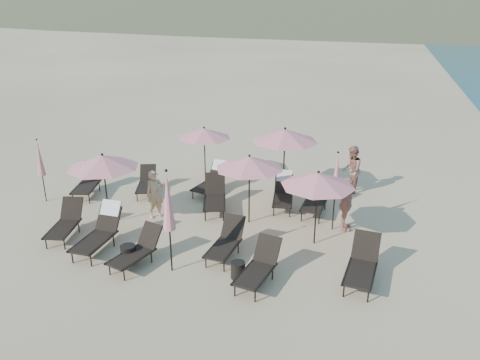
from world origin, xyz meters
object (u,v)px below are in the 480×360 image
(lounger_11, at_px, (316,198))
(umbrella_closed_1, at_px, (336,176))
(beachgoer_b, at_px, (351,170))
(umbrella_open_0, at_px, (103,162))
(lounger_8, at_px, (212,179))
(lounger_2, at_px, (137,250))
(umbrella_open_1, at_px, (249,163))
(lounger_10, at_px, (283,192))
(lounger_9, at_px, (215,196))
(beachgoer_c, at_px, (346,204))
(umbrella_open_2, at_px, (318,179))
(side_table_0, at_px, (128,254))
(lounger_4, at_px, (259,266))
(umbrella_closed_2, at_px, (40,158))
(lounger_5, at_px, (362,264))
(side_table_1, at_px, (238,270))
(lounger_0, at_px, (65,222))
(beachgoer_a, at_px, (155,195))
(umbrella_open_4, at_px, (285,135))
(lounger_3, at_px, (226,241))
(umbrella_open_3, at_px, (204,133))
(umbrella_closed_0, at_px, (168,202))
(lounger_6, at_px, (88,181))
(lounger_7, at_px, (147,182))

(lounger_11, xyz_separation_m, umbrella_closed_1, (0.69, -1.13, 1.27))
(umbrella_closed_1, bearing_deg, beachgoer_b, 84.69)
(umbrella_open_0, bearing_deg, lounger_8, 55.96)
(lounger_2, distance_m, umbrella_open_1, 4.24)
(lounger_10, xyz_separation_m, umbrella_open_0, (-5.00, -2.87, 1.54))
(lounger_9, relative_size, beachgoer_c, 1.15)
(umbrella_open_2, relative_size, side_table_0, 4.55)
(lounger_4, height_order, umbrella_open_0, umbrella_open_0)
(lounger_9, bearing_deg, side_table_0, -124.02)
(umbrella_open_0, height_order, umbrella_closed_2, umbrella_open_0)
(lounger_11, bearing_deg, lounger_5, -63.37)
(umbrella_open_2, bearing_deg, lounger_4, -113.65)
(side_table_1, bearing_deg, side_table_0, -178.15)
(umbrella_open_1, distance_m, side_table_0, 4.44)
(umbrella_open_2, xyz_separation_m, side_table_0, (-4.63, -2.45, -1.74))
(lounger_0, relative_size, umbrella_open_2, 0.80)
(lounger_5, bearing_deg, beachgoer_a, 168.78)
(lounger_2, bearing_deg, lounger_0, 178.60)
(side_table_0, bearing_deg, lounger_0, 162.05)
(umbrella_open_4, xyz_separation_m, umbrella_closed_1, (2.01, -2.26, -0.48))
(lounger_9, xyz_separation_m, side_table_0, (-1.11, -3.84, -0.25))
(lounger_3, xyz_separation_m, umbrella_open_3, (-2.53, 5.18, 1.50))
(umbrella_open_4, bearing_deg, lounger_4, -84.51)
(side_table_1, bearing_deg, umbrella_open_1, 100.42)
(lounger_10, xyz_separation_m, umbrella_closed_2, (-8.04, -1.97, 1.07))
(umbrella_open_2, height_order, umbrella_closed_2, umbrella_closed_2)
(umbrella_open_1, height_order, umbrella_closed_0, umbrella_closed_0)
(umbrella_open_1, height_order, umbrella_closed_1, umbrella_closed_1)
(side_table_0, bearing_deg, lounger_8, 84.80)
(side_table_0, relative_size, side_table_1, 1.11)
(lounger_0, distance_m, lounger_6, 3.27)
(lounger_2, distance_m, side_table_1, 2.75)
(umbrella_open_0, xyz_separation_m, umbrella_closed_1, (6.81, 1.55, -0.30))
(umbrella_closed_2, height_order, beachgoer_b, umbrella_closed_2)
(lounger_2, height_order, side_table_1, lounger_2)
(umbrella_closed_0, bearing_deg, umbrella_open_1, 70.65)
(lounger_3, bearing_deg, umbrella_closed_1, 47.29)
(lounger_11, bearing_deg, lounger_2, -128.21)
(lounger_8, xyz_separation_m, side_table_1, (2.55, -5.18, -0.28))
(lounger_2, distance_m, lounger_6, 5.59)
(lounger_5, distance_m, umbrella_closed_0, 5.05)
(lounger_5, xyz_separation_m, side_table_0, (-6.03, -0.83, -0.24))
(lounger_7, bearing_deg, beachgoer_a, -74.30)
(lounger_5, relative_size, beachgoer_c, 1.09)
(lounger_6, xyz_separation_m, umbrella_closed_2, (-1.09, -1.00, 1.10))
(umbrella_open_0, bearing_deg, side_table_0, -47.79)
(lounger_2, relative_size, lounger_4, 0.98)
(lounger_9, xyz_separation_m, lounger_10, (2.12, 0.98, 0.02))
(umbrella_open_1, bearing_deg, lounger_2, -123.16)
(umbrella_open_1, bearing_deg, beachgoer_b, 49.74)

